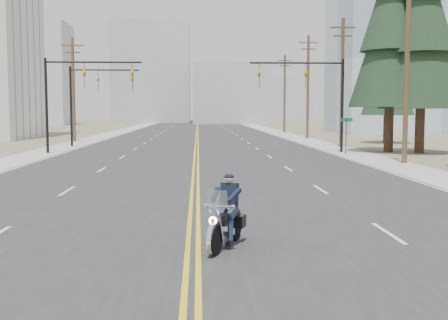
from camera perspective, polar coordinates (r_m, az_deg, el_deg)
ground_plane at (r=10.46m, az=-3.30°, el=-12.59°), size 400.00×400.00×0.00m
road at (r=80.03m, az=-2.75°, el=2.79°), size 20.00×200.00×0.01m
sidewalk_left at (r=80.87m, az=-10.93°, el=2.73°), size 3.00×200.00×0.01m
sidewalk_right at (r=80.84m, az=5.44°, el=2.80°), size 3.00×200.00×0.01m
traffic_mast_left at (r=42.98m, az=-15.00°, el=7.25°), size 7.10×0.26×7.00m
traffic_mast_right at (r=42.93m, az=9.32°, el=7.35°), size 7.10×0.26×7.00m
traffic_mast_far at (r=50.88m, az=-13.44°, el=6.84°), size 6.10×0.26×7.00m
street_sign at (r=41.39m, az=12.30°, el=3.05°), size 0.90×0.06×2.62m
utility_pole_b at (r=35.33m, az=18.11°, el=9.38°), size 2.20×0.30×11.50m
utility_pole_c at (r=49.61m, az=11.91°, el=7.91°), size 2.20×0.30×11.00m
utility_pole_d at (r=64.24m, az=8.52°, el=7.52°), size 2.20×0.30×11.50m
utility_pole_e at (r=80.96m, az=6.18°, el=6.85°), size 2.20×0.30×11.00m
utility_pole_left at (r=59.37m, az=-15.05°, el=7.12°), size 2.20×0.30×10.50m
glass_building at (r=86.36m, az=19.27°, el=9.32°), size 24.00×16.00×20.00m
haze_bldg_a at (r=130.05m, az=-18.52°, el=8.26°), size 14.00×12.00×22.00m
haze_bldg_b at (r=135.25m, az=0.68°, el=6.69°), size 18.00×14.00×14.00m
haze_bldg_c at (r=126.56m, az=15.85°, el=7.51°), size 16.00×12.00×18.00m
haze_bldg_d at (r=150.78m, az=-7.35°, el=8.76°), size 20.00×15.00×26.00m
haze_bldg_e at (r=161.92m, az=6.21°, el=6.04°), size 14.00×14.00×12.00m
motorcyclist at (r=12.95m, az=0.14°, el=-5.26°), size 1.64×2.37×1.70m
conifer_mid at (r=44.64m, az=19.56°, el=12.91°), size 6.20×6.20×16.53m
conifer_tall at (r=45.25m, az=16.65°, el=13.33°), size 6.17×6.17×17.14m
conifer_far at (r=57.18m, az=16.38°, el=9.51°), size 5.08×5.08×13.60m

